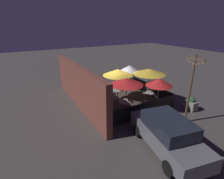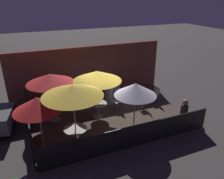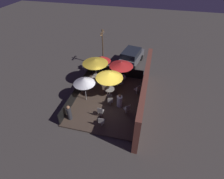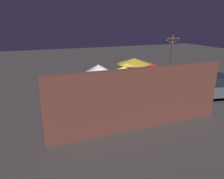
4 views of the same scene
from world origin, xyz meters
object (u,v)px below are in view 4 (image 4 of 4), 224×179
patio_chair_3 (69,106)px  dining_table_2 (157,94)px  patio_chair_4 (107,101)px  patio_umbrella_0 (134,61)px  patio_chair_0 (83,101)px  patio_chair_2 (107,112)px  patron_1 (114,105)px  planter_box (148,80)px  patio_umbrella_4 (151,66)px  dining_table_0 (133,86)px  dining_table_1 (123,95)px  patio_chair_1 (155,108)px  parked_car_0 (210,87)px  patio_umbrella_3 (98,68)px  light_post (171,60)px  patio_umbrella_1 (124,71)px  patron_0 (63,91)px  patio_umbrella_2 (158,70)px

patio_chair_3 → dining_table_2: bearing=-7.9°
dining_table_2 → patio_chair_4: patio_chair_4 is taller
patio_umbrella_0 → patio_chair_0: bearing=22.1°
patio_chair_2 → patron_1: 1.02m
planter_box → patio_umbrella_4: bearing=63.8°
dining_table_0 → dining_table_1: bearing=47.8°
patio_umbrella_4 → patio_chair_0: patio_umbrella_4 is taller
patio_chair_1 → parked_car_0: size_ratio=0.21×
patio_umbrella_3 → parked_car_0: size_ratio=0.49×
patio_umbrella_3 → patio_chair_4: size_ratio=2.45×
patio_umbrella_4 → planter_box: patio_umbrella_4 is taller
dining_table_2 → planter_box: bearing=-113.4°
dining_table_1 → light_post: 5.25m
patio_umbrella_1 → dining_table_2: size_ratio=2.43×
patio_umbrella_3 → parked_car_0: 7.42m
dining_table_2 → patron_0: bearing=-27.6°
patron_0 → parked_car_0: size_ratio=0.28×
light_post → patio_chair_3: bearing=15.3°
patio_chair_2 → patio_chair_4: patio_chair_2 is taller
patio_umbrella_4 → dining_table_2: size_ratio=2.26×
dining_table_0 → patio_chair_4: (2.67, 2.01, -0.08)m
light_post → dining_table_0: bearing=4.6°
planter_box → patio_chair_0: bearing=29.5°
patio_umbrella_0 → dining_table_0: (-0.00, -0.00, -1.72)m
patio_umbrella_1 → patio_chair_1: bearing=108.8°
patron_0 → light_post: bearing=17.7°
patio_chair_1 → planter_box: (-2.97, -5.83, -0.22)m
patio_umbrella_4 → patio_umbrella_0: bearing=-9.2°
patron_1 → patio_umbrella_0: bearing=10.7°
patio_umbrella_4 → patio_umbrella_1: bearing=28.0°
patio_umbrella_1 → dining_table_0: 2.69m
patio_umbrella_2 → patio_chair_3: size_ratio=2.49×
patio_chair_0 → patron_0: (0.76, -2.14, 0.08)m
patio_umbrella_0 → light_post: 3.17m
patio_umbrella_0 → dining_table_2: bearing=102.3°
patio_umbrella_3 → patio_chair_2: size_ratio=2.40×
patio_chair_0 → dining_table_2: bearing=-6.9°
patio_chair_2 → patio_chair_4: size_ratio=1.02×
dining_table_1 → patio_chair_4: (1.19, 0.37, -0.08)m
patio_umbrella_0 → planter_box: (-2.26, -1.91, -2.00)m
patio_umbrella_1 → patio_chair_4: patio_umbrella_1 is taller
patio_umbrella_2 → dining_table_2: size_ratio=2.38×
dining_table_0 → parked_car_0: (-4.34, 2.52, 0.16)m
dining_table_0 → patron_0: 4.76m
dining_table_2 → parked_car_0: (-3.86, 0.32, 0.16)m
dining_table_0 → patio_chair_0: bearing=22.1°
dining_table_0 → patio_chair_1: bearing=79.7°
dining_table_1 → patron_1: bearing=46.6°
dining_table_0 → patron_1: (2.51, 2.72, -0.05)m
patio_umbrella_0 → parked_car_0: bearing=149.9°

